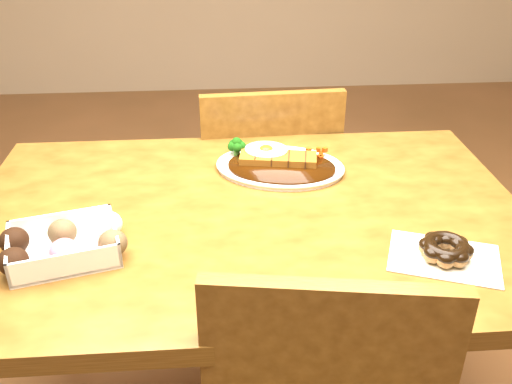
{
  "coord_description": "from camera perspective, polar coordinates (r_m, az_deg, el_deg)",
  "views": [
    {
      "loc": [
        -0.06,
        -1.05,
        1.38
      ],
      "look_at": [
        0.02,
        -0.02,
        0.81
      ],
      "focal_mm": 40.0,
      "sensor_mm": 36.0,
      "label": 1
    }
  ],
  "objects": [
    {
      "name": "table",
      "position": [
        1.28,
        -0.77,
        -5.7
      ],
      "size": [
        1.2,
        0.8,
        0.75
      ],
      "color": "#523110",
      "rests_on": "ground"
    },
    {
      "name": "chair_far",
      "position": [
        1.83,
        0.95,
        -0.47
      ],
      "size": [
        0.44,
        0.44,
        0.87
      ],
      "rotation": [
        0.0,
        0.0,
        3.2
      ],
      "color": "#523110",
      "rests_on": "ground"
    },
    {
      "name": "katsu_curry_plate",
      "position": [
        1.4,
        2.21,
        2.88
      ],
      "size": [
        0.35,
        0.28,
        0.06
      ],
      "rotation": [
        0.0,
        0.0,
        -0.24
      ],
      "color": "white",
      "rests_on": "table"
    },
    {
      "name": "donut_box",
      "position": [
        1.13,
        -18.69,
        -4.87
      ],
      "size": [
        0.24,
        0.2,
        0.06
      ],
      "rotation": [
        0.0,
        0.0,
        0.26
      ],
      "color": "white",
      "rests_on": "table"
    },
    {
      "name": "pon_de_ring",
      "position": [
        1.13,
        18.43,
        -5.5
      ],
      "size": [
        0.24,
        0.2,
        0.04
      ],
      "rotation": [
        0.0,
        0.0,
        -0.36
      ],
      "color": "silver",
      "rests_on": "table"
    }
  ]
}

